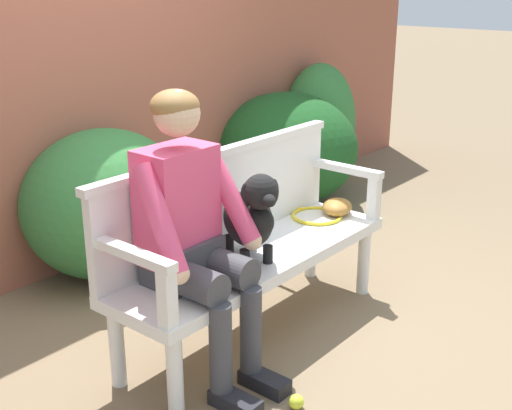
# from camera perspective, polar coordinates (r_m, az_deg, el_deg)

# --- Properties ---
(ground_plane) EXTENTS (40.00, 40.00, 0.00)m
(ground_plane) POSITION_cam_1_polar(r_m,az_deg,el_deg) (3.55, 0.00, -10.84)
(ground_plane) COLOR #7A664C
(brick_garden_fence) EXTENTS (8.00, 0.30, 2.26)m
(brick_garden_fence) POSITION_cam_1_polar(r_m,az_deg,el_deg) (4.30, -16.59, 9.76)
(brick_garden_fence) COLOR #9E5642
(brick_garden_fence) RESTS_ON ground
(hedge_bush_mid_left) EXTENTS (0.72, 0.60, 1.06)m
(hedge_bush_mid_left) POSITION_cam_1_polar(r_m,az_deg,el_deg) (5.86, 5.41, 6.84)
(hedge_bush_mid_left) COLOR #337538
(hedge_bush_mid_left) RESTS_ON ground
(hedge_bush_mid_right) EXTENTS (1.04, 0.96, 0.91)m
(hedge_bush_mid_right) POSITION_cam_1_polar(r_m,az_deg,el_deg) (4.15, -12.75, 0.12)
(hedge_bush_mid_right) COLOR #337538
(hedge_bush_mid_right) RESTS_ON ground
(hedge_bush_far_right) EXTENTS (1.16, 1.14, 0.90)m
(hedge_bush_far_right) POSITION_cam_1_polar(r_m,az_deg,el_deg) (5.36, 2.58, 4.83)
(hedge_bush_far_right) COLOR #194C1E
(hedge_bush_far_right) RESTS_ON ground
(garden_bench) EXTENTS (1.67, 0.49, 0.46)m
(garden_bench) POSITION_cam_1_polar(r_m,az_deg,el_deg) (3.37, 0.00, -5.00)
(garden_bench) COLOR white
(garden_bench) RESTS_ON ground
(bench_backrest) EXTENTS (1.71, 0.06, 0.50)m
(bench_backrest) POSITION_cam_1_polar(r_m,az_deg,el_deg) (3.39, -2.83, 0.84)
(bench_backrest) COLOR white
(bench_backrest) RESTS_ON garden_bench
(bench_armrest_left_end) EXTENTS (0.06, 0.49, 0.28)m
(bench_armrest_left_end) POSITION_cam_1_polar(r_m,az_deg,el_deg) (2.69, -9.44, -5.70)
(bench_armrest_left_end) COLOR white
(bench_armrest_left_end) RESTS_ON garden_bench
(bench_armrest_right_end) EXTENTS (0.06, 0.49, 0.28)m
(bench_armrest_right_end) POSITION_cam_1_polar(r_m,az_deg,el_deg) (3.85, 8.59, 2.06)
(bench_armrest_right_end) COLOR white
(bench_armrest_right_end) RESTS_ON garden_bench
(person_seated) EXTENTS (0.56, 0.65, 1.33)m
(person_seated) POSITION_cam_1_polar(r_m,az_deg,el_deg) (2.92, -5.58, -1.96)
(person_seated) COLOR black
(person_seated) RESTS_ON ground
(dog_on_bench) EXTENTS (0.34, 0.46, 0.47)m
(dog_on_bench) POSITION_cam_1_polar(r_m,az_deg,el_deg) (3.17, -0.41, -0.88)
(dog_on_bench) COLOR black
(dog_on_bench) RESTS_ON garden_bench
(tennis_racket) EXTENTS (0.32, 0.57, 0.03)m
(tennis_racket) POSITION_cam_1_polar(r_m,az_deg,el_deg) (3.84, 4.91, -0.84)
(tennis_racket) COLOR yellow
(tennis_racket) RESTS_ON garden_bench
(baseball_glove) EXTENTS (0.27, 0.25, 0.09)m
(baseball_glove) POSITION_cam_1_polar(r_m,az_deg,el_deg) (3.88, 6.95, -0.17)
(baseball_glove) COLOR #9E6B2D
(baseball_glove) RESTS_ON garden_bench
(tennis_ball) EXTENTS (0.07, 0.07, 0.07)m
(tennis_ball) POSITION_cam_1_polar(r_m,az_deg,el_deg) (3.00, 3.48, -16.47)
(tennis_ball) COLOR #CCDB33
(tennis_ball) RESTS_ON ground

